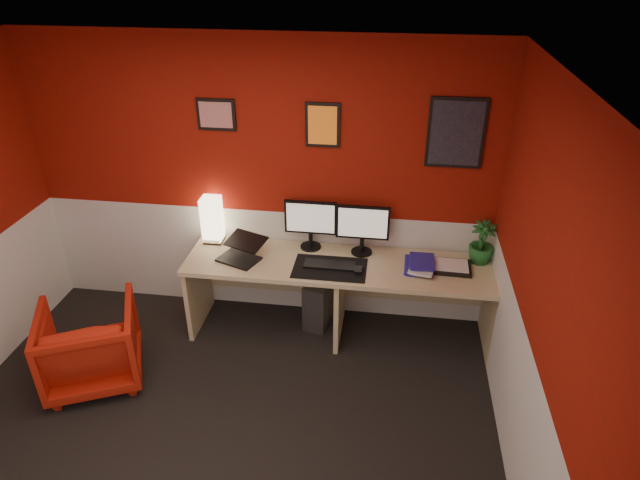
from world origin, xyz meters
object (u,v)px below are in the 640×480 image
Objects in this scene: shoji_lamp at (212,221)px; zen_tray at (449,267)px; monitor_right at (363,223)px; monitor_left at (310,218)px; armchair at (91,345)px; laptop at (238,249)px; potted_plant at (482,242)px; desk at (340,299)px; pc_tower at (321,299)px.

zen_tray is at bearing -5.25° from shoji_lamp.
monitor_left is at bearing 175.90° from monitor_right.
armchair is at bearing -146.39° from monitor_left.
zen_tray reaches higher than armchair.
armchair is (-1.01, -0.75, -0.51)m from laptop.
potted_plant is (2.30, -0.04, -0.02)m from shoji_lamp.
shoji_lamp is at bearing 178.74° from monitor_right.
monitor_right reaches higher than armchair.
laptop is (0.30, -0.30, -0.09)m from shoji_lamp.
laptop is 1.06m from monitor_right.
pc_tower is (-0.19, 0.18, -0.14)m from desk.
laptop is 0.46× the size of armchair.
zen_tray is at bearing -150.11° from potted_plant.
monitor_right reaches higher than shoji_lamp.
laptop is at bearing -176.46° from zen_tray.
shoji_lamp reaches higher than zen_tray.
shoji_lamp is 1.32m from monitor_right.
desk is 7.10× the size of potted_plant.
laptop reaches higher than zen_tray.
monitor_right is at bearing 179.30° from potted_plant.
pc_tower is (0.10, -0.05, -0.80)m from monitor_left.
potted_plant is at bearing 9.17° from desk.
laptop is at bearing -167.62° from armchair.
desk is 0.98m from laptop.
monitor_right is (0.16, 0.20, 0.66)m from desk.
monitor_left reaches higher than shoji_lamp.
desk is 7.43× the size of zen_tray.
desk reaches higher than armchair.
laptop is 0.94m from pc_tower.
laptop is at bearing -147.52° from pc_tower.
armchair is at bearing -121.94° from laptop.
monitor_left is at bearing -170.56° from armchair.
monitor_left is 0.45m from monitor_right.
monitor_left reaches higher than pc_tower.
shoji_lamp is at bearing 157.40° from laptop.
pc_tower is (-1.33, -0.01, -0.69)m from potted_plant.
desk is at bearing -170.83° from potted_plant.
armchair is at bearing -162.68° from zen_tray.
desk is at bearing 179.58° from armchair.
laptop is 1.75m from zen_tray.
monitor_left is at bearing 49.31° from laptop.
shoji_lamp is 1.20m from pc_tower.
zen_tray is 2.92m from armchair.
shoji_lamp reaches higher than pc_tower.
monitor_right is 0.87m from pc_tower.
zen_tray is (2.05, -0.19, -0.18)m from shoji_lamp.
shoji_lamp is at bearing -170.74° from pc_tower.
potted_plant is 0.51× the size of armchair.
shoji_lamp is 2.06m from zen_tray.
desk reaches higher than pc_tower.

